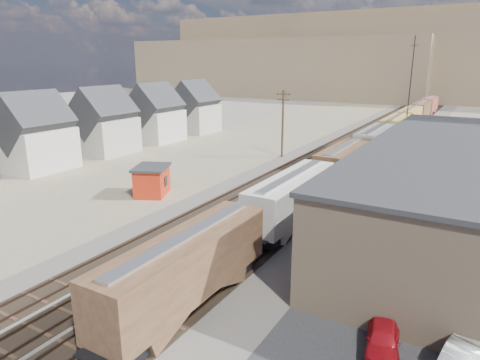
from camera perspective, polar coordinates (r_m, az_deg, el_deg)
The scene contains 12 objects.
ground at distance 27.65m, azimuth -15.99°, elevation -15.92°, with size 300.00×300.00×0.00m, color #6B6356.
ballast_bed at distance 69.64m, azimuth 14.75°, elevation 3.43°, with size 18.00×200.00×0.06m, color #4C4742.
dirt_yard at distance 68.83m, azimuth -3.86°, elevation 3.77°, with size 24.00×180.00×0.03m, color #6C644A.
rail_tracks at distance 69.76m, azimuth 14.32°, elevation 3.56°, with size 11.40×200.00×0.24m.
freight_train at distance 73.20m, azimuth 18.86°, elevation 5.89°, with size 3.00×119.74×4.46m.
warehouse at distance 42.29m, azimuth 25.43°, elevation -0.32°, with size 12.40×40.40×7.25m.
utility_pole_north at distance 64.11m, azimuth 5.72°, elevation 7.64°, with size 2.20×0.32×10.00m.
radio_mast at distance 76.91m, azimuth 21.67°, elevation 10.83°, with size 1.20×0.16×18.00m.
townhouse_row at distance 66.57m, azimuth -21.49°, elevation 6.09°, with size 8.15×68.16×10.47m.
hills_north at distance 184.61m, azimuth 25.43°, elevation 14.22°, with size 265.00×80.00×32.00m.
maintenance_shed at distance 47.27m, azimuth -11.67°, elevation -0.04°, with size 4.92×5.42×3.23m.
parked_car_red at distance 24.03m, azimuth 18.50°, elevation -19.47°, with size 1.63×4.05×1.38m, color #A90F19.
Camera 1 is at (17.62, -15.86, 14.22)m, focal length 32.00 mm.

